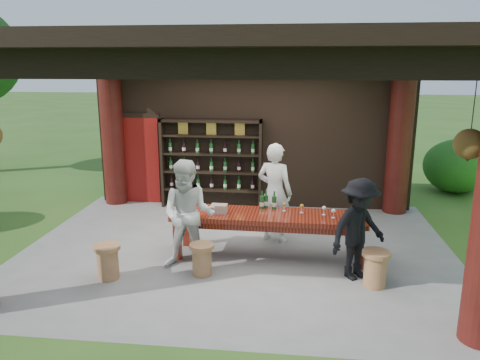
# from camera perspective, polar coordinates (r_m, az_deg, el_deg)

# --- Properties ---
(ground) EXTENTS (90.00, 90.00, 0.00)m
(ground) POSITION_cam_1_polar(r_m,az_deg,el_deg) (8.23, -0.32, -8.47)
(ground) COLOR #2D5119
(ground) RESTS_ON ground
(pavilion) EXTENTS (7.50, 6.00, 3.60)m
(pavilion) POSITION_cam_1_polar(r_m,az_deg,el_deg) (8.10, -0.07, 6.80)
(pavilion) COLOR slate
(pavilion) RESTS_ON ground
(wine_shelf) EXTENTS (2.25, 0.34, 1.98)m
(wine_shelf) POSITION_cam_1_polar(r_m,az_deg,el_deg) (10.39, -3.51, 2.00)
(wine_shelf) COLOR black
(wine_shelf) RESTS_ON ground
(tasting_table) EXTENTS (3.18, 0.88, 0.75)m
(tasting_table) POSITION_cam_1_polar(r_m,az_deg,el_deg) (7.75, 3.41, -4.96)
(tasting_table) COLOR #4F150B
(tasting_table) RESTS_ON ground
(stool_near_left) EXTENTS (0.37, 0.37, 0.49)m
(stool_near_left) POSITION_cam_1_polar(r_m,az_deg,el_deg) (7.24, -4.66, -9.52)
(stool_near_left) COLOR #935E3A
(stool_near_left) RESTS_ON ground
(stool_near_right) EXTENTS (0.41, 0.41, 0.54)m
(stool_near_right) POSITION_cam_1_polar(r_m,az_deg,el_deg) (7.12, 16.17, -10.25)
(stool_near_right) COLOR #935E3A
(stool_near_right) RESTS_ON ground
(stool_far_left) EXTENTS (0.40, 0.40, 0.53)m
(stool_far_left) POSITION_cam_1_polar(r_m,az_deg,el_deg) (7.36, -15.82, -9.46)
(stool_far_left) COLOR #935E3A
(stool_far_left) RESTS_ON ground
(host) EXTENTS (0.77, 0.64, 1.80)m
(host) POSITION_cam_1_polar(r_m,az_deg,el_deg) (8.41, 4.25, -1.53)
(host) COLOR white
(host) RESTS_ON ground
(guest_woman) EXTENTS (0.87, 0.69, 1.73)m
(guest_woman) POSITION_cam_1_polar(r_m,az_deg,el_deg) (7.30, -6.29, -4.26)
(guest_woman) COLOR silver
(guest_woman) RESTS_ON ground
(guest_man) EXTENTS (1.14, 1.06, 1.54)m
(guest_man) POSITION_cam_1_polar(r_m,az_deg,el_deg) (7.15, 14.26, -5.84)
(guest_man) COLOR black
(guest_man) RESTS_ON ground
(table_bottles) EXTENTS (0.29, 0.13, 0.31)m
(table_bottles) POSITION_cam_1_polar(r_m,az_deg,el_deg) (7.94, 3.36, -2.40)
(table_bottles) COLOR #194C1E
(table_bottles) RESTS_ON tasting_table
(table_glasses) EXTENTS (0.86, 0.34, 0.15)m
(table_glasses) POSITION_cam_1_polar(r_m,az_deg,el_deg) (7.74, 8.59, -3.59)
(table_glasses) COLOR silver
(table_glasses) RESTS_ON tasting_table
(napkin_basket) EXTENTS (0.26, 0.19, 0.14)m
(napkin_basket) POSITION_cam_1_polar(r_m,az_deg,el_deg) (7.73, -2.56, -3.50)
(napkin_basket) COLOR #BF6672
(napkin_basket) RESTS_ON tasting_table
(shrubs) EXTENTS (21.52, 8.82, 1.36)m
(shrubs) POSITION_cam_1_polar(r_m,az_deg,el_deg) (9.03, 11.27, -3.00)
(shrubs) COLOR #194C14
(shrubs) RESTS_ON ground
(trees) EXTENTS (21.22, 10.76, 4.80)m
(trees) POSITION_cam_1_polar(r_m,az_deg,el_deg) (10.03, 24.34, 14.06)
(trees) COLOR #3F2819
(trees) RESTS_ON ground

